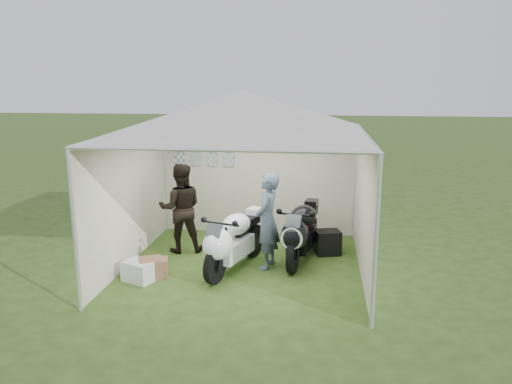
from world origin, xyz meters
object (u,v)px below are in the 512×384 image
paddock_stand (311,237)px  crate_0 (140,271)px  motorcycle_white (232,240)px  crate_2 (141,268)px  canopy_tent (243,117)px  person_dark_jacket (181,208)px  crate_1 (150,268)px  motorcycle_black (301,230)px  crate_3 (155,267)px  equipment_box (328,242)px  person_blue_jacket (267,221)px

paddock_stand → crate_0: 3.46m
motorcycle_white → crate_2: motorcycle_white is taller
canopy_tent → person_dark_jacket: 2.24m
crate_1 → motorcycle_black: bearing=25.0°
crate_2 → crate_3: bearing=3.2°
crate_1 → crate_2: size_ratio=1.17×
equipment_box → crate_1: size_ratio=1.22×
canopy_tent → paddock_stand: bearing=48.2°
motorcycle_white → crate_3: size_ratio=4.62×
motorcycle_black → crate_0: (-2.53, -1.24, -0.40)m
crate_1 → crate_2: 0.24m
paddock_stand → crate_3: (-2.53, -1.92, -0.01)m
person_dark_jacket → crate_0: bearing=63.6°
person_dark_jacket → person_blue_jacket: bearing=143.7°
paddock_stand → crate_1: (-2.56, -2.04, 0.01)m
person_blue_jacket → crate_1: size_ratio=4.54×
person_dark_jacket → motorcycle_white: bearing=126.3°
crate_1 → paddock_stand: bearing=38.5°
canopy_tent → motorcycle_black: bearing=20.2°
motorcycle_black → crate_1: bearing=-144.8°
motorcycle_black → equipment_box: 0.73m
motorcycle_white → person_blue_jacket: size_ratio=1.17×
person_dark_jacket → crate_1: (-0.15, -1.36, -0.67)m
motorcycle_black → equipment_box: motorcycle_black is taller
crate_0 → crate_1: bearing=43.1°
equipment_box → crate_1: 3.27m
canopy_tent → equipment_box: canopy_tent is taller
crate_2 → crate_3: (0.24, 0.01, 0.03)m
canopy_tent → motorcycle_white: 2.05m
canopy_tent → person_dark_jacket: canopy_tent is taller
person_blue_jacket → crate_3: person_blue_jacket is taller
equipment_box → crate_2: bearing=-155.0°
motorcycle_black → person_dark_jacket: (-2.25, 0.24, 0.27)m
canopy_tent → crate_2: size_ratio=18.04×
crate_0 → crate_3: 0.30m
motorcycle_white → crate_1: 1.42m
canopy_tent → crate_3: 2.87m
equipment_box → crate_0: equipment_box is taller
motorcycle_white → motorcycle_black: bearing=46.9°
person_dark_jacket → person_blue_jacket: (1.69, -0.63, -0.01)m
motorcycle_white → paddock_stand: motorcycle_white is taller
canopy_tent → motorcycle_black: canopy_tent is taller
motorcycle_black → person_dark_jacket: bearing=-176.0°
person_blue_jacket → crate_2: size_ratio=5.29×
person_dark_jacket → crate_2: bearing=58.5°
person_dark_jacket → person_blue_jacket: 1.81m
equipment_box → crate_0: 3.45m
crate_3 → motorcycle_white: bearing=16.3°
equipment_box → crate_3: 3.18m
canopy_tent → crate_1: size_ratio=15.46×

